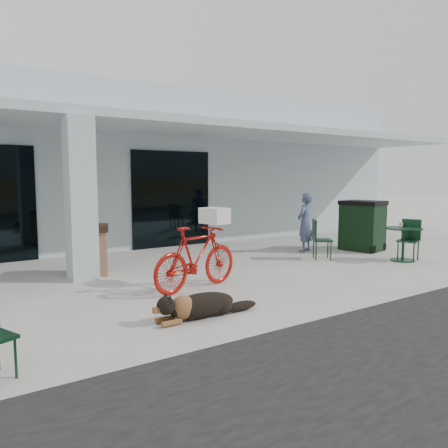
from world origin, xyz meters
TOP-DOWN VIEW (x-y plane):
  - ground at (0.00, 0.00)m, footprint 80.00×80.00m
  - building at (0.00, 8.50)m, footprint 22.00×7.00m
  - storefront_glass_right at (1.80, 4.98)m, footprint 2.40×0.06m
  - column at (-1.50, 2.30)m, footprint 0.50×0.50m
  - overhang at (0.00, 3.60)m, footprint 22.00×2.80m
  - bicycle at (-0.06, 0.40)m, footprint 1.95×0.92m
  - laundry_basket at (0.37, 0.50)m, footprint 0.45×0.54m
  - dog at (-0.80, -1.00)m, footprint 1.21×0.42m
  - cup_near_dog at (-0.07, 1.00)m, footprint 0.10×0.10m
  - cafe_table_far at (5.31, -0.03)m, footprint 1.09×1.09m
  - cafe_chair_far_a at (3.90, 1.19)m, footprint 0.63×0.63m
  - cafe_chair_far_b at (5.44, -0.08)m, footprint 0.59×0.56m
  - person at (4.30, 2.20)m, footprint 0.67×0.56m
  - cup_on_table at (5.41, 0.12)m, footprint 0.10×0.10m
  - trash_receptacle at (-1.20, 2.57)m, footprint 0.76×0.76m
  - wheeled_bin at (5.77, 1.52)m, footprint 1.03×1.20m

SIDE VIEW (x-z plane):
  - ground at x=0.00m, z-range 0.00..0.00m
  - cup_near_dog at x=-0.07m, z-range 0.00..0.10m
  - dog at x=-0.80m, z-range 0.00..0.40m
  - cafe_table_far at x=5.31m, z-range 0.00..0.79m
  - cafe_chair_far_a at x=3.90m, z-range 0.00..0.95m
  - cafe_chair_far_b at x=5.44m, z-range 0.00..0.97m
  - trash_receptacle at x=-1.20m, z-range 0.00..1.01m
  - bicycle at x=-0.06m, z-range 0.00..1.13m
  - wheeled_bin at x=5.77m, z-range 0.00..1.34m
  - person at x=4.30m, z-range 0.00..1.57m
  - cup_on_table at x=5.41m, z-range 0.79..0.90m
  - laundry_basket at x=0.37m, z-range 1.13..1.41m
  - storefront_glass_right at x=1.80m, z-range 0.00..2.70m
  - column at x=-1.50m, z-range 0.00..3.12m
  - building at x=0.00m, z-range 0.00..4.50m
  - overhang at x=0.00m, z-range 3.12..3.30m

